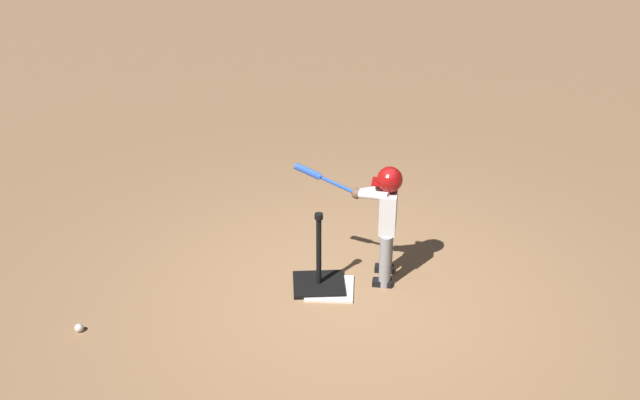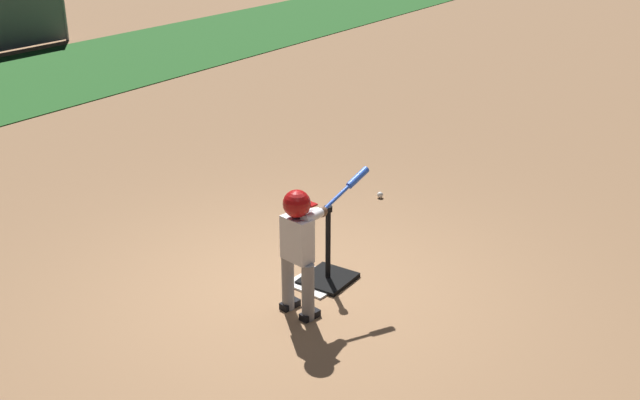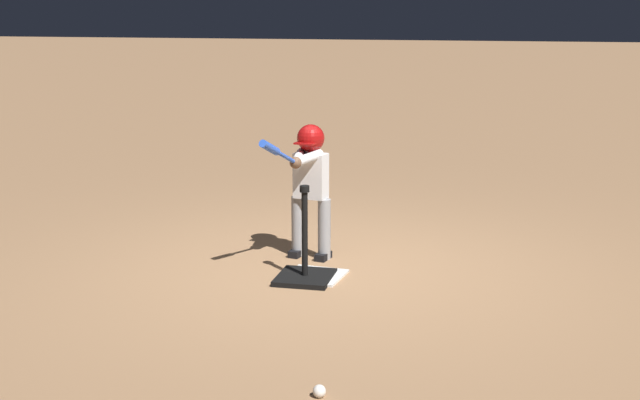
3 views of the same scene
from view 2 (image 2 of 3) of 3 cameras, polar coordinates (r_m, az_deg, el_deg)
name	(u,v)px [view 2 (image 2 of 3)]	position (r m, az deg, el deg)	size (l,w,h in m)	color
ground_plane	(297,290)	(6.91, -1.79, -6.85)	(90.00, 90.00, 0.00)	#99704C
home_plate	(317,282)	(7.01, -0.22, -6.29)	(0.44, 0.44, 0.02)	white
batting_tee	(328,272)	(7.01, 0.61, -5.48)	(0.47, 0.43, 0.76)	black
batter_child	(300,236)	(6.23, -1.52, -2.76)	(0.97, 0.39, 1.15)	gray
baseball	(380,195)	(8.92, 4.59, 0.39)	(0.07, 0.07, 0.07)	white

